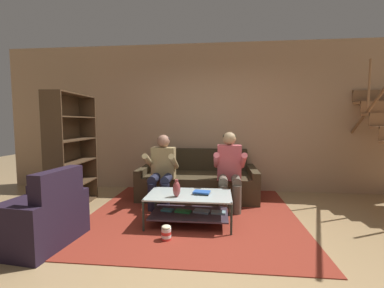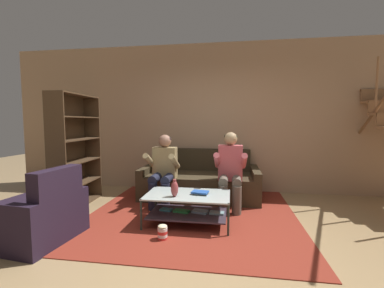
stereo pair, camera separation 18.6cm
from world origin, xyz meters
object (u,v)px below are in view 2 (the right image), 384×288
Objects in this scene: armchair at (37,216)px; couch at (200,182)px; vase at (175,188)px; book_stack at (200,193)px; bookshelf at (72,159)px; person_seated_left at (163,167)px; popcorn_tub at (163,232)px; person_seated_right at (230,167)px; coffee_table at (188,204)px.

couch is at bearing 50.81° from armchair.
vase is at bearing -96.68° from couch.
couch is 8.72× the size of book_stack.
bookshelf is at bearing 105.54° from armchair.
book_stack is 1.97m from armchair.
popcorn_tub is (0.31, -1.22, -0.54)m from person_seated_left.
person_seated_left is (-0.54, -0.58, 0.36)m from couch.
person_seated_right is 5.06× the size of book_stack.
couch is at bearing 96.72° from book_stack.
couch is 1.29m from coffee_table.
armchair is at bearing -74.46° from bookshelf.
person_seated_right is (0.54, -0.58, 0.38)m from couch.
person_seated_left is at bearing 104.37° from popcorn_tub.
armchair is (-1.81, -0.77, -0.14)m from book_stack.
coffee_table is (-0.01, -1.29, -0.01)m from couch.
person_seated_left reaches higher than popcorn_tub.
bookshelf is at bearing 151.03° from popcorn_tub.
person_seated_left is at bearing 9.66° from bookshelf.
couch is 1.72× the size of person_seated_right.
person_seated_left is at bearing 113.94° from vase.
person_seated_right reaches higher than person_seated_left.
book_stack is 2.21m from bookshelf.
armchair is (-1.12, -1.45, -0.35)m from person_seated_left.
person_seated_left is 1.38m from popcorn_tub.
bookshelf reaches higher than armchair.
person_seated_right is 2.66m from armchair.
bookshelf is (-1.83, 0.60, 0.26)m from vase.
coffee_table reaches higher than popcorn_tub.
coffee_table is 1.81m from armchair.
coffee_table is at bearing -90.44° from couch.
popcorn_tub is at bearing -124.93° from book_stack.
bookshelf reaches higher than vase.
person_seated_right is at bearing 60.34° from book_stack.
coffee_table is 1.18× the size of armchair.
person_seated_left is at bearing 127.08° from coffee_table.
armchair reaches higher than popcorn_tub.
couch reaches higher than popcorn_tub.
book_stack is (-0.39, -0.69, -0.23)m from person_seated_right.
couch reaches higher than coffee_table.
person_seated_right is 0.83m from book_stack.
armchair is (-1.66, -2.03, 0.01)m from couch.
armchair is at bearing -157.84° from vase.
person_seated_right is at bearing 33.48° from armchair.
couch is 1.15× the size of bookshelf.
person_seated_left is at bearing 135.27° from book_stack.
couch is at bearing 47.14° from person_seated_left.
popcorn_tub is at bearing -97.18° from couch.
couch is 0.87m from person_seated_left.
coffee_table is at bearing 41.70° from vase.
person_seated_left is 6.41× the size of popcorn_tub.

